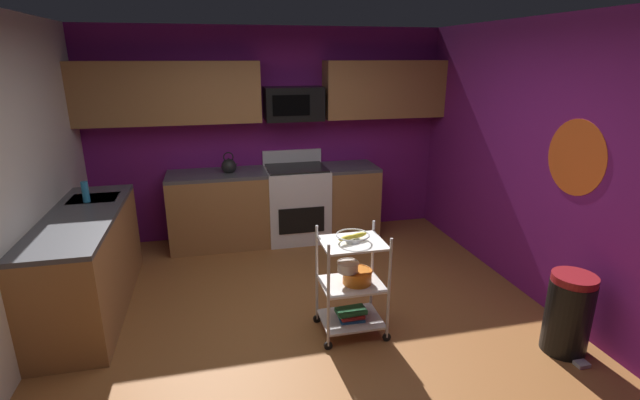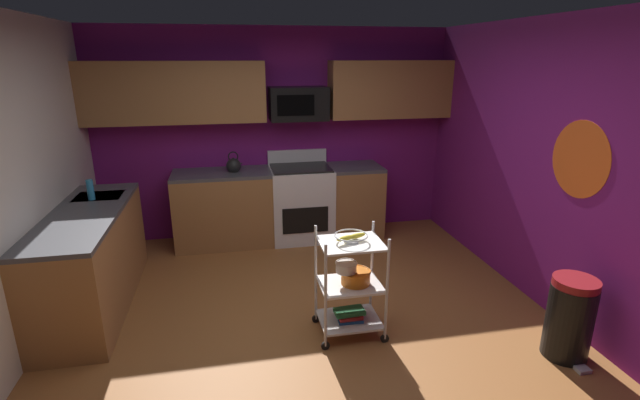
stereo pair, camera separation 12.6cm
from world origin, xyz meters
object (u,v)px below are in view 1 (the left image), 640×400
(microwave, at_px, (293,104))
(trash_can, at_px, (568,314))
(book_stack, at_px, (351,314))
(dish_soap_bottle, at_px, (85,192))
(oven_range, at_px, (297,202))
(mixing_bowl_small, at_px, (348,266))
(mixing_bowl_large, at_px, (357,276))
(rolling_cart, at_px, (352,284))
(fruit_bowl, at_px, (353,236))
(kettle, at_px, (229,166))

(microwave, relative_size, trash_can, 1.06)
(book_stack, height_order, dish_soap_bottle, dish_soap_bottle)
(oven_range, bearing_deg, microwave, 90.26)
(microwave, distance_m, mixing_bowl_small, 2.54)
(oven_range, bearing_deg, mixing_bowl_small, -89.48)
(mixing_bowl_small, xyz_separation_m, book_stack, (0.04, 0.00, -0.45))
(mixing_bowl_large, bearing_deg, trash_can, -22.48)
(rolling_cart, relative_size, mixing_bowl_small, 5.03)
(oven_range, height_order, dish_soap_bottle, dish_soap_bottle)
(microwave, height_order, dish_soap_bottle, microwave)
(microwave, relative_size, book_stack, 2.71)
(fruit_bowl, height_order, book_stack, fruit_bowl)
(mixing_bowl_small, bearing_deg, microwave, 90.51)
(mixing_bowl_large, xyz_separation_m, kettle, (-0.92, 2.19, 0.48))
(microwave, height_order, rolling_cart, microwave)
(oven_range, relative_size, kettle, 4.17)
(rolling_cart, height_order, mixing_bowl_large, rolling_cart)
(fruit_bowl, height_order, dish_soap_bottle, dish_soap_bottle)
(kettle, relative_size, dish_soap_bottle, 1.32)
(mixing_bowl_small, bearing_deg, book_stack, 2.71)
(trash_can, bearing_deg, fruit_bowl, 158.11)
(oven_range, relative_size, trash_can, 1.67)
(microwave, distance_m, kettle, 1.08)
(rolling_cart, bearing_deg, book_stack, 0.00)
(fruit_bowl, xyz_separation_m, kettle, (-0.87, 2.19, 0.12))
(fruit_bowl, xyz_separation_m, mixing_bowl_small, (-0.04, -0.00, -0.26))
(mixing_bowl_small, relative_size, kettle, 0.69)
(fruit_bowl, bearing_deg, oven_range, 91.46)
(oven_range, bearing_deg, rolling_cart, -88.54)
(microwave, height_order, kettle, microwave)
(mixing_bowl_large, relative_size, trash_can, 0.38)
(oven_range, xyz_separation_m, mixing_bowl_large, (0.10, -2.20, 0.04))
(rolling_cart, distance_m, fruit_bowl, 0.42)
(dish_soap_bottle, bearing_deg, mixing_bowl_small, -30.75)
(dish_soap_bottle, height_order, trash_can, dish_soap_bottle)
(oven_range, bearing_deg, kettle, -179.73)
(oven_range, bearing_deg, trash_can, -59.96)
(fruit_bowl, height_order, kettle, kettle)
(mixing_bowl_small, relative_size, trash_can, 0.28)
(mixing_bowl_small, bearing_deg, oven_range, 90.52)
(oven_range, relative_size, dish_soap_bottle, 5.50)
(mixing_bowl_large, bearing_deg, mixing_bowl_small, -178.81)
(rolling_cart, height_order, mixing_bowl_small, rolling_cart)
(fruit_bowl, height_order, mixing_bowl_large, fruit_bowl)
(microwave, relative_size, kettle, 2.65)
(mixing_bowl_large, relative_size, book_stack, 0.97)
(rolling_cart, xyz_separation_m, fruit_bowl, (-0.00, 0.00, 0.42))
(mixing_bowl_small, xyz_separation_m, dish_soap_bottle, (-2.21, 1.32, 0.40))
(fruit_bowl, xyz_separation_m, book_stack, (0.00, 0.00, -0.71))
(trash_can, bearing_deg, mixing_bowl_small, 158.60)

